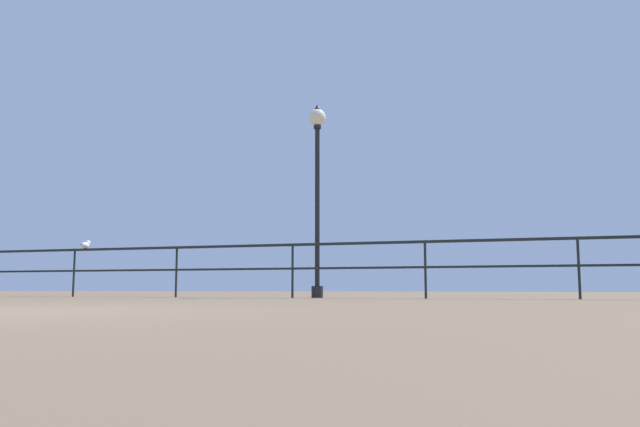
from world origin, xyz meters
TOP-DOWN VIEW (x-y plane):
  - pier_railing at (0.00, 7.39)m, footprint 19.98×0.05m
  - lamppost_center at (0.42, 7.60)m, footprint 0.33×0.33m
  - seagull_on_rail at (-4.73, 7.41)m, footprint 0.18×0.39m

SIDE VIEW (x-z plane):
  - pier_railing at x=0.00m, z-range 0.25..1.27m
  - seagull_on_rail at x=-4.73m, z-range 1.01..1.19m
  - lamppost_center at x=0.42m, z-range 0.53..4.27m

